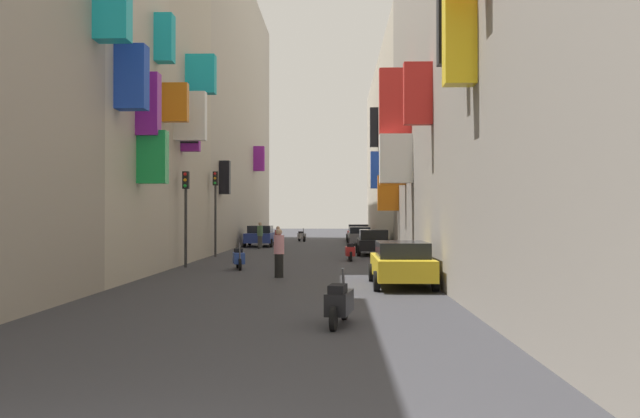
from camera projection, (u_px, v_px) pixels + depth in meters
name	position (u px, v px, depth m)	size (l,w,h in m)	color
ground_plane	(302.00, 256.00, 34.85)	(140.00, 140.00, 0.00)	#38383D
building_left_mid_a	(59.00, 105.00, 22.66)	(7.01, 7.20, 12.30)	#BCB29E
building_left_mid_b	(131.00, 81.00, 30.64)	(7.34, 8.72, 17.42)	#BCB29E
building_left_mid_c	(211.00, 112.00, 50.09)	(6.88, 30.14, 20.69)	#B2A899
building_right_mid_a	(474.00, 43.00, 28.32)	(7.34, 12.88, 19.79)	gray
building_right_mid_b	(415.00, 154.00, 49.71)	(6.83, 29.98, 13.99)	#BCB29E
parked_car_blue	(260.00, 236.00, 45.62)	(2.03, 3.91, 1.48)	navy
parked_car_yellow	(401.00, 263.00, 20.11)	(1.91, 4.28, 1.41)	gold
parked_car_grey	(359.00, 235.00, 48.27)	(1.89, 4.44, 1.35)	slate
parked_car_black	(373.00, 242.00, 35.93)	(1.89, 4.04, 1.43)	black
parked_car_red	(358.00, 232.00, 54.55)	(2.02, 4.01, 1.45)	#B21E1E
scooter_blue	(239.00, 258.00, 26.43)	(0.67, 1.78, 1.13)	#2D4CAD
scooter_silver	(302.00, 236.00, 54.05)	(0.80, 1.75, 1.13)	#ADADB2
scooter_black	(339.00, 303.00, 12.99)	(0.62, 1.86, 1.13)	black
scooter_red	(350.00, 251.00, 31.42)	(0.48, 1.79, 1.13)	red
pedestrian_crossing	(260.00, 236.00, 42.44)	(0.39, 0.39, 1.76)	#3C3C3C
pedestrian_near_left	(279.00, 253.00, 22.92)	(0.51, 0.51, 1.75)	black
pedestrian_near_right	(278.00, 240.00, 36.48)	(0.53, 0.53, 1.60)	black
traffic_light_near_corner	(215.00, 199.00, 34.36)	(0.26, 0.34, 4.60)	#2D2D2D
traffic_light_far_corner	(186.00, 202.00, 27.40)	(0.26, 0.34, 4.12)	#2D2D2D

